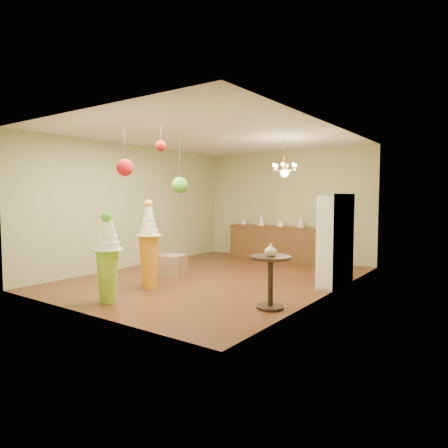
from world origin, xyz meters
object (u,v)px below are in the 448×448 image
Objects in this scene: pedestal_orange at (149,254)px; sideboard at (280,243)px; pedestal_green at (107,264)px; round_table at (270,275)px.

pedestal_orange is 4.51m from sideboard.
pedestal_green is at bearing -79.37° from pedestal_orange.
pedestal_green is at bearing -152.20° from round_table.
pedestal_orange reaches higher than round_table.
pedestal_orange is at bearing -177.75° from round_table.
sideboard is 4.86m from round_table.
pedestal_orange is at bearing -95.90° from sideboard.
sideboard is at bearing 84.10° from pedestal_orange.
pedestal_orange is 0.56× the size of sideboard.
round_table is (2.35, 1.24, -0.11)m from pedestal_green.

